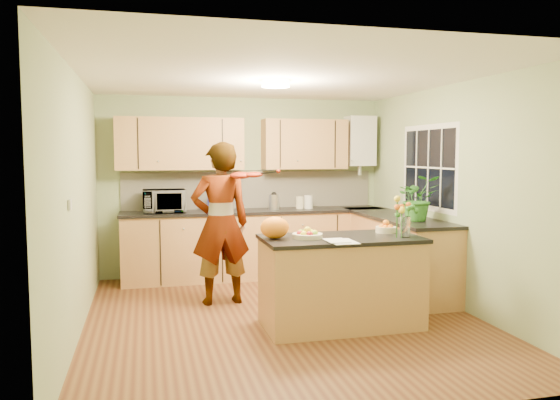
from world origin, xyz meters
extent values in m
plane|color=#542A18|center=(0.00, 0.00, 0.00)|extent=(4.50, 4.50, 0.00)
cube|color=white|center=(0.00, 0.00, 2.50)|extent=(4.00, 4.50, 0.02)
cube|color=#91A273|center=(0.00, 2.25, 1.25)|extent=(4.00, 0.02, 2.50)
cube|color=#91A273|center=(0.00, -2.25, 1.25)|extent=(4.00, 0.02, 2.50)
cube|color=#91A273|center=(-2.00, 0.00, 1.25)|extent=(0.02, 4.50, 2.50)
cube|color=#91A273|center=(2.00, 0.00, 1.25)|extent=(0.02, 4.50, 2.50)
cube|color=#AB7344|center=(0.10, 1.95, 0.45)|extent=(3.60, 0.60, 0.90)
cube|color=black|center=(0.10, 1.94, 0.92)|extent=(3.64, 0.62, 0.04)
cube|color=#AB7344|center=(1.70, 0.85, 0.45)|extent=(0.60, 2.20, 0.90)
cube|color=black|center=(1.69, 0.85, 0.92)|extent=(0.62, 2.24, 0.04)
cube|color=beige|center=(0.10, 2.23, 1.20)|extent=(3.60, 0.02, 0.52)
cube|color=#AB7344|center=(-0.90, 2.08, 1.85)|extent=(1.70, 0.34, 0.70)
cube|color=#AB7344|center=(0.85, 2.08, 1.85)|extent=(1.20, 0.34, 0.70)
cube|color=silver|center=(1.70, 2.09, 1.90)|extent=(0.40, 0.30, 0.72)
cylinder|color=silver|center=(1.70, 2.09, 1.50)|extent=(0.06, 0.06, 0.20)
cube|color=silver|center=(1.99, 0.60, 1.55)|extent=(0.01, 1.30, 1.05)
cube|color=black|center=(1.99, 0.60, 1.55)|extent=(0.01, 1.18, 0.92)
cube|color=silver|center=(-1.99, -0.60, 1.30)|extent=(0.02, 0.09, 0.09)
cylinder|color=#FFEABF|center=(0.00, 0.30, 2.46)|extent=(0.30, 0.30, 0.06)
cylinder|color=silver|center=(0.00, 0.30, 2.49)|extent=(0.10, 0.10, 0.02)
cube|color=#AB7344|center=(0.51, -0.37, 0.43)|extent=(1.53, 0.77, 0.86)
cube|color=black|center=(0.51, -0.37, 0.88)|extent=(1.57, 0.80, 0.04)
cylinder|color=beige|center=(0.16, -0.37, 0.92)|extent=(0.30, 0.30, 0.04)
cylinder|color=beige|center=(1.06, -0.22, 0.93)|extent=(0.21, 0.21, 0.06)
cylinder|color=silver|center=(1.11, -0.55, 1.00)|extent=(0.10, 0.10, 0.20)
ellipsoid|color=orange|center=(-0.16, -0.32, 1.01)|extent=(0.32, 0.29, 0.21)
cube|color=white|center=(0.41, -0.67, 0.91)|extent=(0.24, 0.33, 0.01)
imported|color=#E6A38D|center=(-0.54, 0.74, 0.93)|extent=(0.71, 0.50, 1.85)
imported|color=silver|center=(-1.13, 1.93, 1.09)|extent=(0.56, 0.38, 0.30)
cube|color=navy|center=(-0.38, 1.97, 1.05)|extent=(0.34, 0.30, 0.23)
cylinder|color=silver|center=(0.37, 1.93, 1.05)|extent=(0.15, 0.15, 0.21)
sphere|color=black|center=(0.37, 1.93, 1.19)|extent=(0.08, 0.08, 0.08)
cylinder|color=beige|center=(0.75, 1.98, 1.02)|extent=(0.12, 0.12, 0.17)
cylinder|color=silver|center=(0.88, 1.96, 1.03)|extent=(0.15, 0.15, 0.19)
imported|color=#2F7326|center=(1.70, 0.30, 1.21)|extent=(0.57, 0.52, 0.53)
camera|label=1|loc=(-1.37, -5.42, 1.74)|focal=35.00mm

